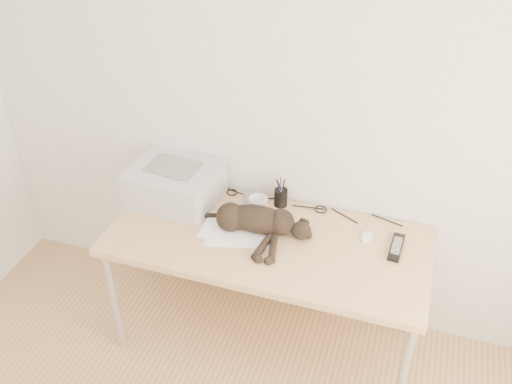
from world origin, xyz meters
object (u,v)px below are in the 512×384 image
(pen_cup, at_px, (281,197))
(desk, at_px, (272,248))
(mug, at_px, (258,205))
(printer, at_px, (175,183))
(mouse, at_px, (367,235))
(cat, at_px, (253,221))

(pen_cup, bearing_deg, desk, -85.57)
(mug, bearing_deg, printer, -177.28)
(mug, xyz_separation_m, mouse, (0.58, -0.03, -0.03))
(cat, xyz_separation_m, mug, (-0.02, 0.15, -0.02))
(pen_cup, bearing_deg, mouse, -14.97)
(mug, bearing_deg, pen_cup, 46.04)
(pen_cup, distance_m, mouse, 0.50)
(mug, relative_size, mouse, 1.01)
(printer, height_order, mouse, printer)
(printer, xyz_separation_m, cat, (0.48, -0.13, -0.04))
(cat, bearing_deg, printer, 160.95)
(pen_cup, bearing_deg, cat, -105.50)
(desk, distance_m, mouse, 0.50)
(desk, xyz_separation_m, printer, (-0.57, 0.08, 0.23))
(pen_cup, xyz_separation_m, mouse, (0.48, -0.13, -0.04))
(desk, height_order, pen_cup, pen_cup)
(desk, height_order, printer, printer)
(mouse, bearing_deg, desk, -162.51)
(cat, bearing_deg, desk, 25.73)
(printer, bearing_deg, cat, -15.28)
(mouse, bearing_deg, printer, -172.13)
(printer, height_order, mug, printer)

